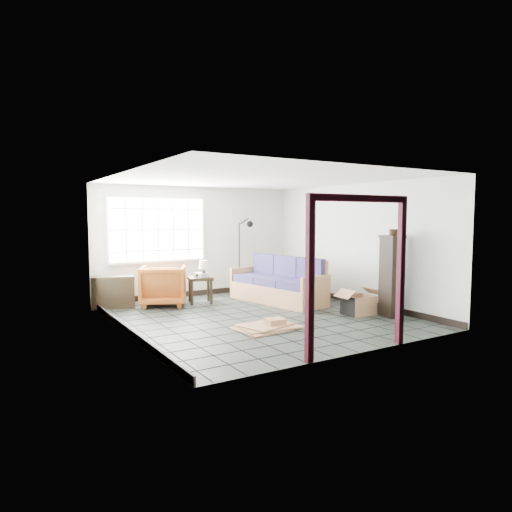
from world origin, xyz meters
TOP-DOWN VIEW (x-y plane):
  - ground at (0.00, 0.00)m, footprint 5.50×5.50m
  - room_shell at (0.00, 0.03)m, footprint 5.02×5.52m
  - window_panel at (-1.00, 2.70)m, footprint 2.32×0.08m
  - doorway_trim at (0.00, -2.70)m, footprint 1.80×0.08m
  - futon_sofa at (1.20, 1.00)m, footprint 1.27×2.41m
  - armchair at (-1.16, 1.95)m, footprint 1.20×1.17m
  - side_table at (-0.37, 1.80)m, footprint 0.65×0.65m
  - table_lamp at (-0.31, 1.75)m, footprint 0.29×0.29m
  - projector at (-0.34, 1.79)m, footprint 0.32×0.28m
  - floor_lamp at (1.09, 2.38)m, footprint 0.56×0.36m
  - console_shelf at (-2.15, 2.22)m, footprint 0.92×0.54m
  - tall_shelf at (2.15, -1.35)m, footprint 0.38×0.46m
  - pot at (2.17, -1.36)m, footprint 0.19×0.19m
  - open_box at (1.78, -0.88)m, footprint 0.92×0.48m
  - cardboard_pile at (-0.33, -0.90)m, footprint 1.17×0.89m

SIDE VIEW (x-z plane):
  - ground at x=0.00m, z-range 0.00..0.00m
  - cardboard_pile at x=-0.33m, z-range -0.04..0.12m
  - open_box at x=1.78m, z-range -0.07..0.44m
  - console_shelf at x=-2.15m, z-range 0.00..0.67m
  - futon_sofa at x=1.20m, z-range -0.14..0.87m
  - armchair at x=-1.16m, z-range 0.00..0.95m
  - side_table at x=-0.37m, z-range 0.19..0.76m
  - projector at x=-0.34m, z-range 0.58..0.67m
  - tall_shelf at x=2.15m, z-range 0.01..1.56m
  - table_lamp at x=-0.31m, z-range 0.65..1.02m
  - floor_lamp at x=1.09m, z-range 0.06..1.93m
  - doorway_trim at x=0.00m, z-range 0.28..2.48m
  - window_panel at x=-1.00m, z-range 0.84..2.36m
  - pot at x=2.17m, z-range 1.55..1.67m
  - room_shell at x=0.00m, z-range 0.37..2.98m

